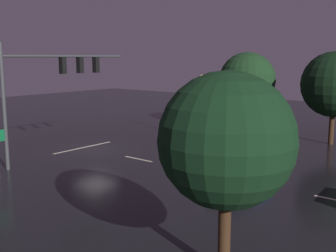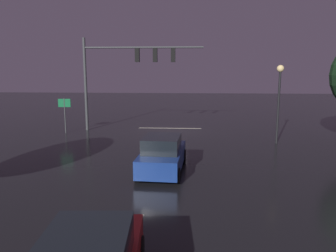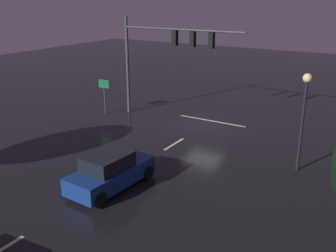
# 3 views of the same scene
# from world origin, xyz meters

# --- Properties ---
(ground_plane) EXTENTS (80.00, 80.00, 0.00)m
(ground_plane) POSITION_xyz_m (0.00, 0.00, 0.00)
(ground_plane) COLOR black
(traffic_signal_assembly) EXTENTS (9.01, 0.47, 7.00)m
(traffic_signal_assembly) POSITION_xyz_m (3.14, -0.03, 5.01)
(traffic_signal_assembly) COLOR #383A3D
(traffic_signal_assembly) RESTS_ON ground_plane
(lane_dash_far) EXTENTS (0.16, 2.20, 0.01)m
(lane_dash_far) POSITION_xyz_m (0.00, 4.00, 0.00)
(lane_dash_far) COLOR beige
(lane_dash_far) RESTS_ON ground_plane
(lane_dash_mid) EXTENTS (0.16, 2.20, 0.01)m
(lane_dash_mid) POSITION_xyz_m (0.00, 10.00, 0.00)
(lane_dash_mid) COLOR beige
(lane_dash_mid) RESTS_ON ground_plane
(lane_dash_near) EXTENTS (0.16, 2.20, 0.01)m
(lane_dash_near) POSITION_xyz_m (0.00, 16.00, 0.00)
(lane_dash_near) COLOR beige
(lane_dash_near) RESTS_ON ground_plane
(stop_bar) EXTENTS (5.00, 0.16, 0.01)m
(stop_bar) POSITION_xyz_m (0.00, -1.22, 0.00)
(stop_bar) COLOR beige
(stop_bar) RESTS_ON ground_plane
(car_approaching) EXTENTS (2.14, 4.46, 1.70)m
(car_approaching) POSITION_xyz_m (-0.31, 10.22, 0.80)
(car_approaching) COLOR navy
(car_approaching) RESTS_ON ground_plane
(street_lamp_left_kerb) EXTENTS (0.44, 0.44, 4.95)m
(street_lamp_left_kerb) POSITION_xyz_m (-7.13, 3.83, 3.47)
(street_lamp_left_kerb) COLOR black
(street_lamp_left_kerb) RESTS_ON ground_plane
(route_sign) EXTENTS (0.90, 0.12, 2.59)m
(route_sign) POSITION_xyz_m (7.61, 1.27, 1.87)
(route_sign) COLOR #383A3D
(route_sign) RESTS_ON ground_plane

